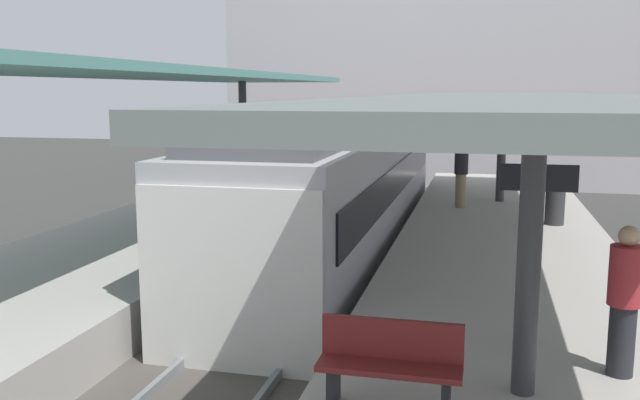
% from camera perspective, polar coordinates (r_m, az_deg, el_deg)
% --- Properties ---
extents(ground_plane, '(80.00, 80.00, 0.00)m').
position_cam_1_polar(ground_plane, '(12.92, -2.03, -9.21)').
color(ground_plane, '#383835').
extents(platform_left, '(4.40, 28.00, 1.00)m').
position_cam_1_polar(platform_left, '(14.24, -17.01, -5.77)').
color(platform_left, '#ADA8A0').
rests_on(platform_left, ground_plane).
extents(platform_right, '(4.40, 28.00, 1.00)m').
position_cam_1_polar(platform_right, '(12.35, 15.38, -8.00)').
color(platform_right, '#ADA8A0').
rests_on(platform_right, ground_plane).
extents(track_ballast, '(3.20, 28.00, 0.20)m').
position_cam_1_polar(track_ballast, '(12.89, -2.03, -8.79)').
color(track_ballast, '#4C4742').
rests_on(track_ballast, ground_plane).
extents(rail_near_side, '(0.08, 28.00, 0.14)m').
position_cam_1_polar(rail_near_side, '(13.05, -5.11, -7.82)').
color(rail_near_side, slate).
rests_on(rail_near_side, track_ballast).
extents(rail_far_side, '(0.08, 28.00, 0.14)m').
position_cam_1_polar(rail_far_side, '(12.67, 1.14, -8.30)').
color(rail_far_side, slate).
rests_on(rail_far_side, track_ballast).
extents(commuter_train, '(2.78, 15.61, 3.10)m').
position_cam_1_polar(commuter_train, '(16.69, 1.99, 1.09)').
color(commuter_train, '#ADADB2').
rests_on(commuter_train, track_ballast).
extents(canopy_left, '(4.18, 21.00, 3.52)m').
position_cam_1_polar(canopy_left, '(15.01, -14.97, 10.07)').
color(canopy_left, '#333335').
rests_on(canopy_left, platform_left).
extents(canopy_right, '(4.18, 21.00, 2.99)m').
position_cam_1_polar(canopy_right, '(13.22, 15.84, 7.98)').
color(canopy_right, '#333335').
rests_on(canopy_right, platform_right).
extents(platform_bench, '(1.40, 0.41, 0.86)m').
position_cam_1_polar(platform_bench, '(6.83, 5.90, -13.35)').
color(platform_bench, black).
rests_on(platform_bench, platform_right).
extents(platform_sign, '(0.90, 0.08, 2.21)m').
position_cam_1_polar(platform_sign, '(8.55, 17.73, -1.05)').
color(platform_sign, '#262628').
rests_on(platform_sign, platform_right).
extents(litter_bin, '(0.44, 0.44, 0.80)m').
position_cam_1_polar(litter_bin, '(16.63, 19.10, -0.59)').
color(litter_bin, '#2D2D30').
rests_on(litter_bin, platform_right).
extents(passenger_near_bench, '(0.36, 0.36, 1.66)m').
position_cam_1_polar(passenger_near_bench, '(8.07, 24.18, -7.57)').
color(passenger_near_bench, '#232328').
rests_on(passenger_near_bench, platform_right).
extents(passenger_mid_platform, '(0.36, 0.36, 1.67)m').
position_cam_1_polar(passenger_mid_platform, '(18.34, 11.74, 2.06)').
color(passenger_mid_platform, '#998460').
rests_on(passenger_mid_platform, platform_right).
extents(station_building_backdrop, '(18.00, 6.00, 11.00)m').
position_cam_1_polar(station_building_backdrop, '(31.91, 9.80, 11.61)').
color(station_building_backdrop, '#B7B2B7').
rests_on(station_building_backdrop, ground_plane).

